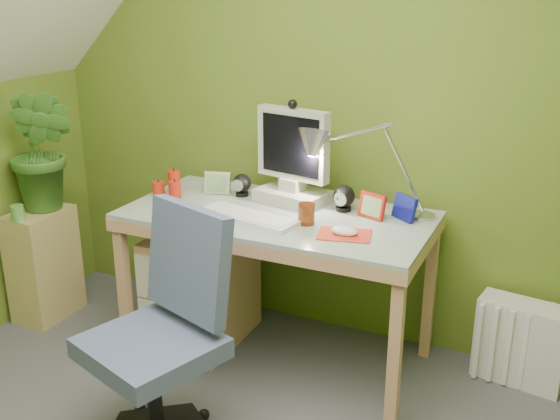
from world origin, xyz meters
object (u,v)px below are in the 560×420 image
at_px(task_chair, 151,345).
at_px(desk_lamp, 385,147).
at_px(monitor, 293,150).
at_px(side_ledge, 44,264).
at_px(potted_plant, 42,151).
at_px(radiator, 521,342).
at_px(desk, 277,287).

bearing_deg(task_chair, desk_lamp, 78.40).
distance_m(monitor, side_ledge, 1.56).
distance_m(monitor, potted_plant, 1.34).
height_order(desk_lamp, potted_plant, desk_lamp).
distance_m(task_chair, radiator, 1.71).
xyz_separation_m(desk, desk_lamp, (0.45, 0.18, 0.70)).
bearing_deg(potted_plant, side_ledge, -128.93).
bearing_deg(side_ledge, radiator, 9.85).
relative_size(side_ledge, radiator, 1.55).
bearing_deg(radiator, desk, -157.09).
distance_m(desk, task_chair, 0.85).
relative_size(desk, potted_plant, 2.18).
height_order(desk, radiator, desk).
bearing_deg(monitor, task_chair, -87.10).
relative_size(desk, desk_lamp, 2.22).
distance_m(desk_lamp, potted_plant, 1.79).
xyz_separation_m(monitor, desk_lamp, (0.45, 0.00, 0.06)).
height_order(task_chair, radiator, task_chair).
xyz_separation_m(desk, side_ledge, (-1.35, -0.15, -0.07)).
distance_m(side_ledge, task_chair, 1.39).
xyz_separation_m(side_ledge, potted_plant, (0.04, 0.05, 0.64)).
xyz_separation_m(desk_lamp, potted_plant, (-1.76, -0.28, -0.14)).
bearing_deg(task_chair, radiator, 60.30).
distance_m(desk, side_ledge, 1.36).
bearing_deg(desk, monitor, 90.24).
xyz_separation_m(desk, monitor, (0.00, 0.18, 0.64)).
height_order(desk, task_chair, task_chair).
xyz_separation_m(desk, potted_plant, (-1.31, -0.10, 0.56)).
relative_size(desk_lamp, task_chair, 0.68).
bearing_deg(monitor, radiator, 16.48).
relative_size(task_chair, radiator, 2.37).
distance_m(potted_plant, radiator, 2.57).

